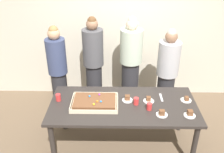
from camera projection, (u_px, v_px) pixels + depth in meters
ground_plane at (122, 145)px, 3.80m from camera, size 12.00×12.00×0.00m
interior_back_panel at (122, 19)px, 4.49m from camera, size 8.00×0.12×3.00m
party_table at (123, 109)px, 3.47m from camera, size 2.03×0.93×0.76m
sheet_cake at (95, 102)px, 3.41m from camera, size 0.64×0.44×0.10m
plated_slice_near_left at (186, 99)px, 3.50m from camera, size 0.15×0.15×0.06m
plated_slice_near_right at (127, 99)px, 3.51m from camera, size 0.15×0.15×0.07m
plated_slice_far_left at (162, 114)px, 3.20m from camera, size 0.15×0.15×0.08m
plated_slice_far_right at (149, 100)px, 3.49m from camera, size 0.15×0.15×0.07m
plated_slice_center_front at (190, 114)px, 3.20m from camera, size 0.15×0.15×0.08m
drink_cup_nearest at (136, 101)px, 3.41m from camera, size 0.07×0.07×0.10m
drink_cup_middle at (149, 106)px, 3.30m from camera, size 0.07×0.07×0.10m
drink_cup_far_end at (58, 97)px, 3.49m from camera, size 0.07×0.07×0.10m
cake_server_utensil at (161, 97)px, 3.57m from camera, size 0.03×0.20×0.01m
person_serving_front at (131, 64)px, 4.29m from camera, size 0.38×0.38×1.71m
person_green_shirt_behind at (167, 74)px, 4.09m from camera, size 0.35×0.35×1.59m
person_striped_tie_right at (94, 64)px, 4.28m from camera, size 0.35×0.35×1.71m
person_far_right_suit at (58, 71)px, 4.12m from camera, size 0.31×0.31×1.62m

